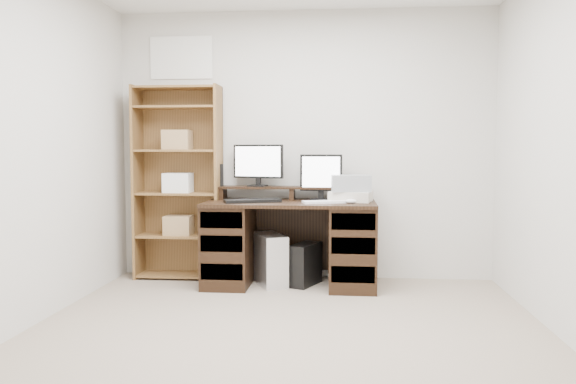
# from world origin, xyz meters

# --- Properties ---
(room) EXTENTS (3.54, 4.04, 2.54)m
(room) POSITION_xyz_m (-0.00, 0.00, 1.25)
(room) COLOR gray
(room) RESTS_ON ground
(desk) EXTENTS (1.50, 0.70, 0.75)m
(desk) POSITION_xyz_m (-0.10, 1.64, 0.39)
(desk) COLOR black
(desk) RESTS_ON ground
(riser_shelf) EXTENTS (1.40, 0.22, 0.12)m
(riser_shelf) POSITION_xyz_m (-0.10, 1.85, 0.84)
(riser_shelf) COLOR black
(riser_shelf) RESTS_ON desk
(monitor_wide) EXTENTS (0.48, 0.18, 0.39)m
(monitor_wide) POSITION_xyz_m (-0.41, 1.85, 1.09)
(monitor_wide) COLOR black
(monitor_wide) RESTS_ON riser_shelf
(monitor_small) EXTENTS (0.38, 0.15, 0.42)m
(monitor_small) POSITION_xyz_m (0.17, 1.78, 0.98)
(monitor_small) COLOR black
(monitor_small) RESTS_ON desk
(speaker) EXTENTS (0.09, 0.09, 0.21)m
(speaker) POSITION_xyz_m (-0.79, 1.86, 0.97)
(speaker) COLOR black
(speaker) RESTS_ON riser_shelf
(keyboard_black) EXTENTS (0.52, 0.33, 0.03)m
(keyboard_black) POSITION_xyz_m (-0.42, 1.53, 0.76)
(keyboard_black) COLOR black
(keyboard_black) RESTS_ON desk
(keyboard_white) EXTENTS (0.44, 0.25, 0.02)m
(keyboard_white) POSITION_xyz_m (0.23, 1.53, 0.76)
(keyboard_white) COLOR white
(keyboard_white) RESTS_ON desk
(mouse) EXTENTS (0.11, 0.09, 0.04)m
(mouse) POSITION_xyz_m (0.43, 1.50, 0.77)
(mouse) COLOR silver
(mouse) RESTS_ON desk
(printer) EXTENTS (0.40, 0.33, 0.09)m
(printer) POSITION_xyz_m (0.44, 1.70, 0.79)
(printer) COLOR beige
(printer) RESTS_ON desk
(basket) EXTENTS (0.36, 0.27, 0.15)m
(basket) POSITION_xyz_m (0.44, 1.70, 0.91)
(basket) COLOR gray
(basket) RESTS_ON printer
(tower_silver) EXTENTS (0.38, 0.50, 0.46)m
(tower_silver) POSITION_xyz_m (-0.28, 1.64, 0.23)
(tower_silver) COLOR silver
(tower_silver) RESTS_ON ground
(tower_black) EXTENTS (0.29, 0.40, 0.37)m
(tower_black) POSITION_xyz_m (0.04, 1.66, 0.19)
(tower_black) COLOR black
(tower_black) RESTS_ON ground
(bookshelf) EXTENTS (0.80, 0.30, 1.80)m
(bookshelf) POSITION_xyz_m (-1.17, 1.86, 0.92)
(bookshelf) COLOR brown
(bookshelf) RESTS_ON ground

